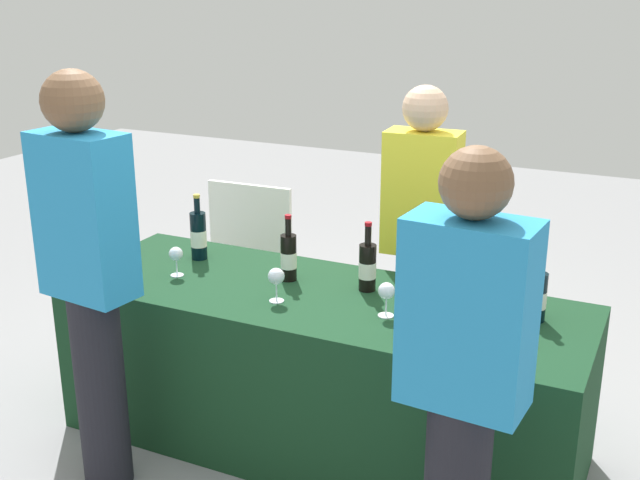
# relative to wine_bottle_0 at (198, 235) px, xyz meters

# --- Properties ---
(ground_plane) EXTENTS (12.00, 12.00, 0.00)m
(ground_plane) POSITION_rel_wine_bottle_0_xyz_m (0.73, -0.16, -0.86)
(ground_plane) COLOR gray
(tasting_table) EXTENTS (2.33, 0.81, 0.74)m
(tasting_table) POSITION_rel_wine_bottle_0_xyz_m (0.73, -0.16, -0.49)
(tasting_table) COLOR #14381E
(tasting_table) RESTS_ON ground_plane
(wine_bottle_0) EXTENTS (0.08, 0.08, 0.33)m
(wine_bottle_0) POSITION_rel_wine_bottle_0_xyz_m (0.00, 0.00, 0.00)
(wine_bottle_0) COLOR black
(wine_bottle_0) RESTS_ON tasting_table
(wine_bottle_1) EXTENTS (0.07, 0.07, 0.31)m
(wine_bottle_1) POSITION_rel_wine_bottle_0_xyz_m (0.53, -0.07, -0.01)
(wine_bottle_1) COLOR black
(wine_bottle_1) RESTS_ON tasting_table
(wine_bottle_2) EXTENTS (0.08, 0.08, 0.31)m
(wine_bottle_2) POSITION_rel_wine_bottle_0_xyz_m (0.90, -0.03, -0.01)
(wine_bottle_2) COLOR black
(wine_bottle_2) RESTS_ON tasting_table
(wine_bottle_3) EXTENTS (0.07, 0.07, 0.32)m
(wine_bottle_3) POSITION_rel_wine_bottle_0_xyz_m (1.10, 0.01, -0.01)
(wine_bottle_3) COLOR black
(wine_bottle_3) RESTS_ON tasting_table
(wine_bottle_4) EXTENTS (0.07, 0.07, 0.32)m
(wine_bottle_4) POSITION_rel_wine_bottle_0_xyz_m (1.24, 0.01, -0.00)
(wine_bottle_4) COLOR black
(wine_bottle_4) RESTS_ON tasting_table
(wine_bottle_5) EXTENTS (0.08, 0.08, 0.30)m
(wine_bottle_5) POSITION_rel_wine_bottle_0_xyz_m (1.52, -0.00, -0.01)
(wine_bottle_5) COLOR black
(wine_bottle_5) RESTS_ON tasting_table
(wine_bottle_6) EXTENTS (0.08, 0.08, 0.29)m
(wine_bottle_6) POSITION_rel_wine_bottle_0_xyz_m (1.64, -0.04, -0.02)
(wine_bottle_6) COLOR black
(wine_bottle_6) RESTS_ON tasting_table
(wine_glass_0) EXTENTS (0.07, 0.07, 0.14)m
(wine_glass_0) POSITION_rel_wine_bottle_0_xyz_m (0.04, -0.24, -0.02)
(wine_glass_0) COLOR silver
(wine_glass_0) RESTS_ON tasting_table
(wine_glass_1) EXTENTS (0.07, 0.07, 0.15)m
(wine_glass_1) POSITION_rel_wine_bottle_0_xyz_m (0.60, -0.31, -0.01)
(wine_glass_1) COLOR silver
(wine_glass_1) RESTS_ON tasting_table
(wine_glass_2) EXTENTS (0.07, 0.07, 0.15)m
(wine_glass_2) POSITION_rel_wine_bottle_0_xyz_m (1.08, -0.26, -0.02)
(wine_glass_2) COLOR silver
(wine_glass_2) RESTS_ON tasting_table
(wine_glass_3) EXTENTS (0.07, 0.07, 0.14)m
(wine_glass_3) POSITION_rel_wine_bottle_0_xyz_m (1.20, -0.37, -0.02)
(wine_glass_3) COLOR silver
(wine_glass_3) RESTS_ON tasting_table
(ice_bucket) EXTENTS (0.20, 0.20, 0.21)m
(ice_bucket) POSITION_rel_wine_bottle_0_xyz_m (1.44, -0.18, -0.01)
(ice_bucket) COLOR silver
(ice_bucket) RESTS_ON tasting_table
(server_pouring) EXTENTS (0.36, 0.21, 1.59)m
(server_pouring) POSITION_rel_wine_bottle_0_xyz_m (0.98, 0.44, 0.01)
(server_pouring) COLOR black
(server_pouring) RESTS_ON ground_plane
(guest_0) EXTENTS (0.39, 0.25, 1.75)m
(guest_0) POSITION_rel_wine_bottle_0_xyz_m (0.04, -0.82, 0.10)
(guest_0) COLOR black
(guest_0) RESTS_ON ground_plane
(guest_1) EXTENTS (0.40, 0.24, 1.61)m
(guest_1) POSITION_rel_wine_bottle_0_xyz_m (1.57, -0.89, 0.01)
(guest_1) COLOR black
(guest_1) RESTS_ON ground_plane
(menu_board) EXTENTS (0.55, 0.05, 0.89)m
(menu_board) POSITION_rel_wine_bottle_0_xyz_m (-0.23, 0.89, -0.42)
(menu_board) COLOR white
(menu_board) RESTS_ON ground_plane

